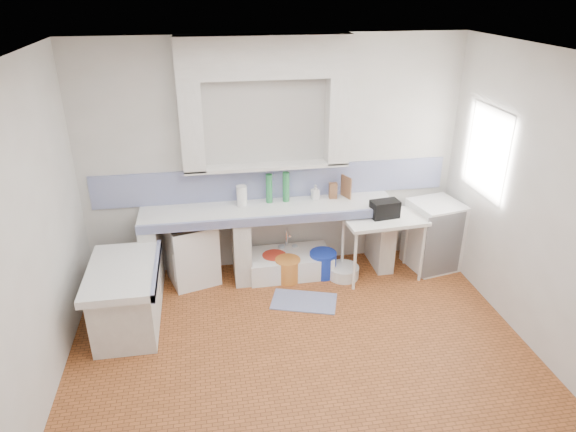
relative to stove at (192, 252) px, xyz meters
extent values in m
plane|color=#964E24|center=(1.04, -1.72, -0.38)|extent=(4.50, 4.50, 0.00)
plane|color=silver|center=(1.04, -1.72, 2.42)|extent=(4.50, 4.50, 0.00)
plane|color=silver|center=(1.04, 0.28, 1.02)|extent=(4.50, 0.00, 4.50)
plane|color=silver|center=(1.04, -3.72, 1.02)|extent=(4.50, 0.00, 4.50)
plane|color=silver|center=(-1.21, -1.72, 1.02)|extent=(0.00, 4.50, 4.50)
plane|color=silver|center=(3.29, -1.72, 1.02)|extent=(0.00, 4.50, 4.50)
cube|color=silver|center=(0.94, 0.16, 2.20)|extent=(1.90, 0.25, 0.45)
cube|color=#381F11|center=(3.46, -0.52, 1.22)|extent=(0.35, 0.86, 1.06)
cube|color=white|center=(3.32, -0.52, 1.60)|extent=(0.01, 0.84, 0.24)
cube|color=white|center=(0.94, -0.02, 0.48)|extent=(3.00, 0.60, 0.08)
cube|color=navy|center=(0.94, -0.30, 0.48)|extent=(3.00, 0.04, 0.10)
cube|color=silver|center=(-0.46, -0.02, 0.03)|extent=(0.20, 0.55, 0.82)
cube|color=silver|center=(0.59, -0.02, 0.03)|extent=(0.20, 0.55, 0.82)
cube|color=silver|center=(2.34, -0.02, 0.03)|extent=(0.20, 0.55, 0.82)
cube|color=white|center=(-0.66, -0.82, 0.28)|extent=(0.70, 1.10, 0.08)
cube|color=silver|center=(-0.66, -0.82, -0.07)|extent=(0.60, 1.00, 0.62)
cube|color=navy|center=(-0.33, -0.82, 0.28)|extent=(0.04, 1.10, 0.10)
cube|color=navy|center=(1.04, 0.27, 0.72)|extent=(4.27, 0.03, 0.40)
cube|color=white|center=(0.00, 0.00, 0.00)|extent=(0.66, 0.65, 0.75)
cube|color=white|center=(1.17, -0.04, -0.26)|extent=(1.02, 0.56, 0.24)
cube|color=white|center=(2.26, -0.29, 0.02)|extent=(0.98, 0.59, 0.04)
cube|color=white|center=(2.97, -0.15, 0.05)|extent=(0.66, 0.66, 0.86)
cylinder|color=red|center=(0.98, -0.05, -0.24)|extent=(0.32, 0.32, 0.28)
cylinder|color=orange|center=(1.12, -0.20, -0.24)|extent=(0.40, 0.40, 0.28)
cylinder|color=#1632B5|center=(1.57, -0.15, -0.22)|extent=(0.37, 0.37, 0.31)
cylinder|color=white|center=(1.80, -0.25, -0.30)|extent=(0.46, 0.46, 0.15)
cylinder|color=silver|center=(1.10, 0.13, -0.23)|extent=(0.10, 0.10, 0.30)
cylinder|color=silver|center=(1.27, 0.13, -0.24)|extent=(0.10, 0.10, 0.28)
cube|color=black|center=(2.26, -0.27, 0.51)|extent=(0.35, 0.23, 0.20)
cylinder|color=#287E42|center=(0.95, 0.13, 0.70)|extent=(0.10, 0.10, 0.35)
cylinder|color=#287E42|center=(1.16, 0.13, 0.71)|extent=(0.10, 0.10, 0.37)
cube|color=brown|center=(1.74, 0.13, 0.62)|extent=(0.10, 0.09, 0.19)
cube|color=brown|center=(1.90, 0.13, 0.66)|extent=(0.09, 0.19, 0.27)
cylinder|color=white|center=(0.62, 0.09, 0.65)|extent=(0.13, 0.13, 0.25)
imported|color=white|center=(1.51, 0.13, 0.62)|extent=(0.10, 0.10, 0.19)
cube|color=navy|center=(1.23, -0.69, -0.37)|extent=(0.82, 0.62, 0.01)
camera|label=1|loc=(0.24, -5.43, 2.94)|focal=31.84mm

